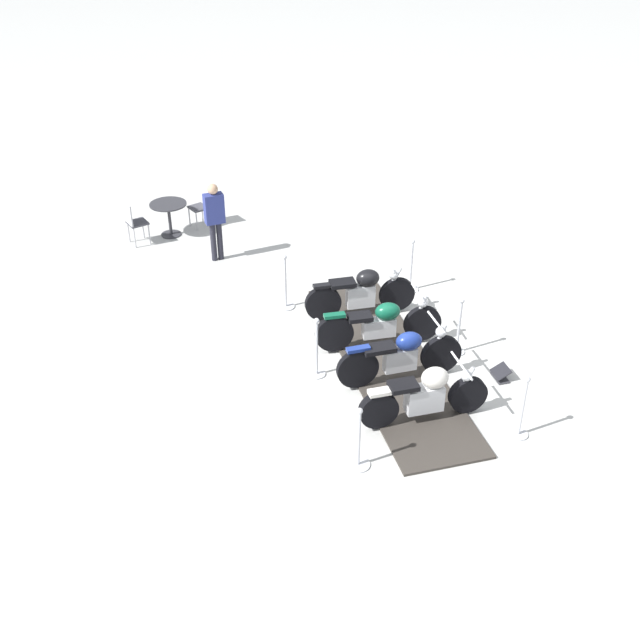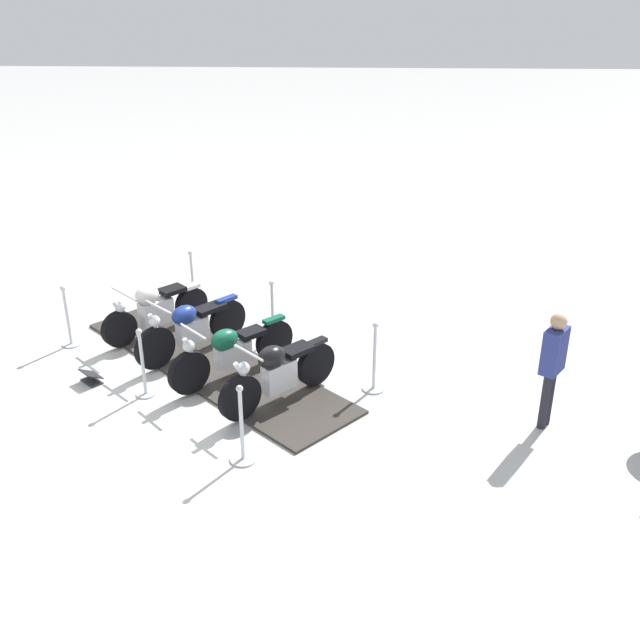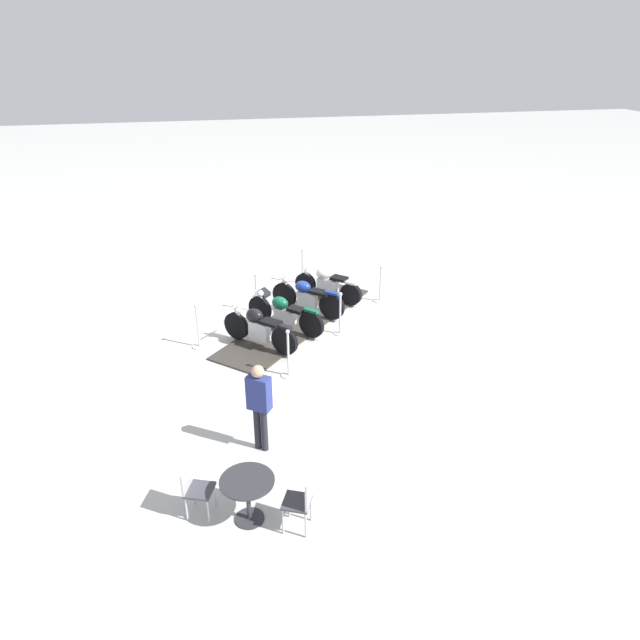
% 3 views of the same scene
% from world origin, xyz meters
% --- Properties ---
extents(ground_plane, '(80.00, 80.00, 0.00)m').
position_xyz_m(ground_plane, '(0.00, 0.00, 0.00)').
color(ground_plane, silver).
extents(display_platform, '(4.69, 4.89, 0.04)m').
position_xyz_m(display_platform, '(0.00, 0.00, 0.02)').
color(display_platform, '#38332D').
rests_on(display_platform, ground_plane).
extents(motorcycle_cream, '(1.60, 1.51, 0.90)m').
position_xyz_m(motorcycle_cream, '(1.05, 1.18, 0.49)').
color(motorcycle_cream, black).
rests_on(motorcycle_cream, display_platform).
extents(motorcycle_navy, '(1.65, 1.52, 1.02)m').
position_xyz_m(motorcycle_navy, '(0.34, 0.40, 0.52)').
color(motorcycle_navy, black).
rests_on(motorcycle_navy, display_platform).
extents(motorcycle_forest, '(1.65, 1.70, 0.98)m').
position_xyz_m(motorcycle_forest, '(-0.39, -0.36, 0.49)').
color(motorcycle_forest, black).
rests_on(motorcycle_forest, display_platform).
extents(motorcycle_black, '(1.56, 1.56, 0.99)m').
position_xyz_m(motorcycle_black, '(-1.09, -1.14, 0.53)').
color(motorcycle_black, black).
rests_on(motorcycle_black, display_platform).
extents(stanchion_left_rear, '(0.34, 0.34, 1.11)m').
position_xyz_m(stanchion_left_rear, '(-0.63, -2.53, 0.35)').
color(stanchion_left_rear, silver).
rests_on(stanchion_left_rear, ground_plane).
extents(stanchion_left_mid, '(0.30, 0.30, 1.11)m').
position_xyz_m(stanchion_left_mid, '(0.92, -0.86, 0.39)').
color(stanchion_left_mid, silver).
rests_on(stanchion_left_mid, ground_plane).
extents(stanchion_right_front, '(0.30, 0.30, 1.08)m').
position_xyz_m(stanchion_right_front, '(0.63, 2.53, 0.37)').
color(stanchion_right_front, silver).
rests_on(stanchion_right_front, ground_plane).
extents(stanchion_right_rear, '(0.35, 0.35, 1.11)m').
position_xyz_m(stanchion_right_rear, '(-2.47, -0.81, 0.34)').
color(stanchion_right_rear, silver).
rests_on(stanchion_right_rear, ground_plane).
extents(stanchion_right_mid, '(0.29, 0.29, 1.09)m').
position_xyz_m(stanchion_right_mid, '(-0.92, 0.86, 0.39)').
color(stanchion_right_mid, silver).
rests_on(stanchion_right_mid, ground_plane).
extents(stanchion_left_front, '(0.35, 0.35, 1.03)m').
position_xyz_m(stanchion_left_front, '(2.47, 0.81, 0.31)').
color(stanchion_left_front, silver).
rests_on(stanchion_left_front, ground_plane).
extents(info_placard, '(0.40, 0.41, 0.22)m').
position_xyz_m(info_placard, '(-0.60, 1.78, 0.07)').
color(info_placard, '#333338').
rests_on(info_placard, ground_plane).
extents(bystander_person, '(0.45, 0.41, 1.71)m').
position_xyz_m(bystander_person, '(-1.50, -4.86, 1.02)').
color(bystander_person, '#23232D').
rests_on(bystander_person, ground_plane).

